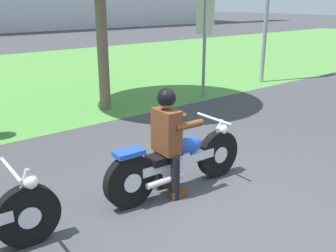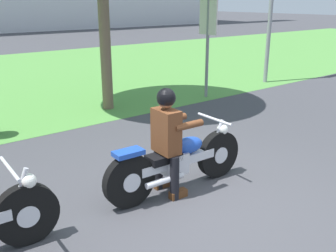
{
  "view_description": "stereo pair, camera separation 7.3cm",
  "coord_description": "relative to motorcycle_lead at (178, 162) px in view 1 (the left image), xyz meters",
  "views": [
    {
      "loc": [
        -3.09,
        -2.91,
        2.43
      ],
      "look_at": [
        -0.09,
        0.81,
        0.85
      ],
      "focal_mm": 40.92,
      "sensor_mm": 36.0,
      "label": 1
    },
    {
      "loc": [
        -3.03,
        -2.95,
        2.43
      ],
      "look_at": [
        -0.09,
        0.81,
        0.85
      ],
      "focal_mm": 40.92,
      "sensor_mm": 36.0,
      "label": 2
    }
  ],
  "objects": [
    {
      "name": "rider_lead",
      "position": [
        -0.17,
        0.01,
        0.42
      ],
      "size": [
        0.56,
        0.48,
        1.42
      ],
      "rotation": [
        0.0,
        0.0,
        -0.04
      ],
      "color": "black",
      "rests_on": "ground"
    },
    {
      "name": "ground",
      "position": [
        0.08,
        -0.61,
        -0.41
      ],
      "size": [
        120.0,
        120.0,
        0.0
      ],
      "primitive_type": "plane",
      "color": "#424247"
    },
    {
      "name": "motorcycle_lead",
      "position": [
        0.0,
        0.0,
        0.0
      ],
      "size": [
        2.14,
        0.66,
        0.9
      ],
      "rotation": [
        0.0,
        0.0,
        -0.04
      ],
      "color": "black",
      "rests_on": "ground"
    },
    {
      "name": "sign_banner",
      "position": [
        3.87,
        3.54,
        1.32
      ],
      "size": [
        0.08,
        0.6,
        2.6
      ],
      "color": "gray",
      "rests_on": "ground"
    }
  ]
}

